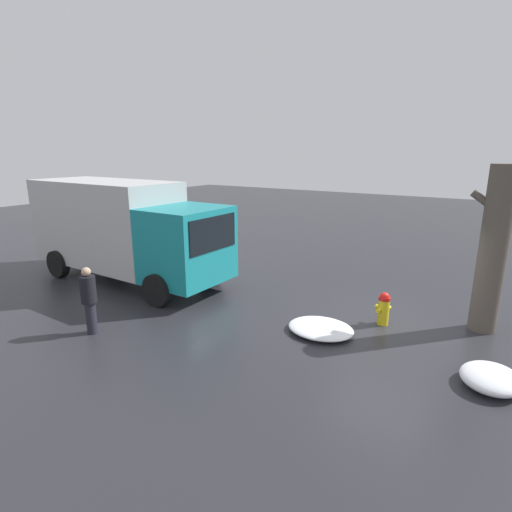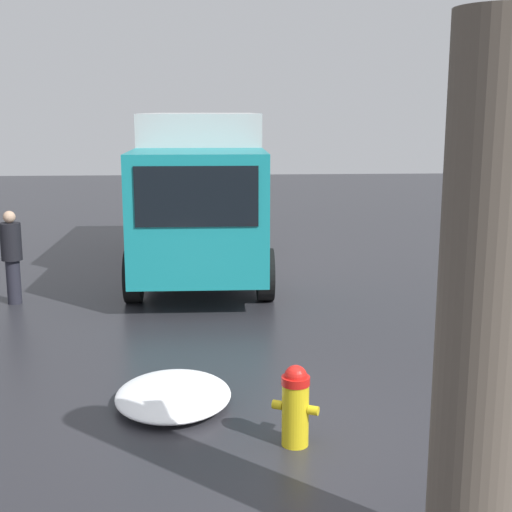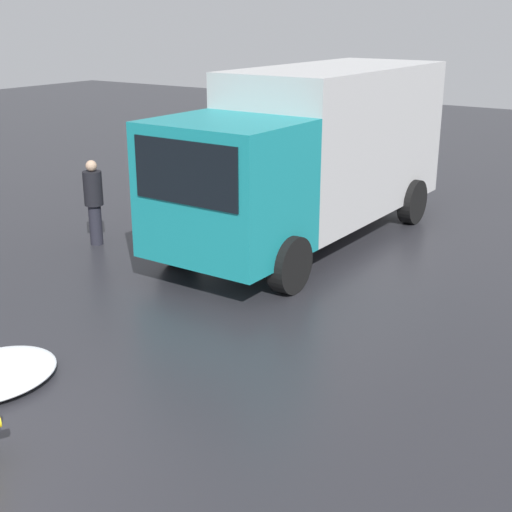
{
  "view_description": "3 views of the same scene",
  "coord_description": "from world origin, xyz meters",
  "views": [
    {
      "loc": [
        -2.27,
        9.2,
        4.08
      ],
      "look_at": [
        3.49,
        0.26,
        1.27
      ],
      "focal_mm": 28.0,
      "sensor_mm": 36.0,
      "label": 1
    },
    {
      "loc": [
        -6.43,
        0.8,
        3.21
      ],
      "look_at": [
        4.65,
        0.08,
        0.94
      ],
      "focal_mm": 50.0,
      "sensor_mm": 36.0,
      "label": 2
    },
    {
      "loc": [
        -3.33,
        -5.45,
        4.08
      ],
      "look_at": [
        4.61,
        -0.08,
        0.81
      ],
      "focal_mm": 50.0,
      "sensor_mm": 36.0,
      "label": 3
    }
  ],
  "objects": [
    {
      "name": "fire_hydrant",
      "position": [
        0.0,
        -0.0,
        0.42
      ],
      "size": [
        0.37,
        0.46,
        0.82
      ],
      "rotation": [
        0.0,
        0.0,
        5.84
      ],
      "color": "yellow",
      "rests_on": "ground_plane"
    },
    {
      "name": "tree_trunk",
      "position": [
        -2.04,
        -0.97,
        1.93
      ],
      "size": [
        0.91,
        0.6,
        3.82
      ],
      "color": "brown",
      "rests_on": "ground_plane"
    },
    {
      "name": "ground_plane",
      "position": [
        0.0,
        0.0,
        0.0
      ],
      "size": [
        60.0,
        60.0,
        0.0
      ],
      "primitive_type": "plane",
      "color": "#28282D"
    },
    {
      "name": "delivery_truck",
      "position": [
        8.07,
        0.96,
        1.71
      ],
      "size": [
        7.09,
        2.58,
        3.16
      ],
      "rotation": [
        0.0,
        0.0,
        1.56
      ],
      "color": "teal",
      "rests_on": "ground_plane"
    },
    {
      "name": "snow_pile_curbside",
      "position": [
        1.08,
        1.24,
        0.1
      ],
      "size": [
        1.54,
        1.29,
        0.2
      ],
      "color": "white",
      "rests_on": "ground_plane"
    },
    {
      "name": "pedestrian",
      "position": [
        5.5,
        4.13,
        0.86
      ],
      "size": [
        0.34,
        0.34,
        1.58
      ],
      "rotation": [
        0.0,
        0.0,
        0.59
      ],
      "color": "#23232D",
      "rests_on": "ground_plane"
    },
    {
      "name": "snow_pile_by_hydrant",
      "position": [
        -2.38,
        1.63,
        0.17
      ],
      "size": [
        1.03,
        1.15,
        0.33
      ],
      "color": "white",
      "rests_on": "ground_plane"
    }
  ]
}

